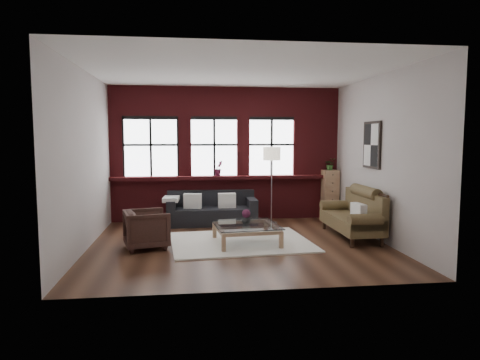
{
  "coord_description": "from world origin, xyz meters",
  "views": [
    {
      "loc": [
        -0.94,
        -7.86,
        2.0
      ],
      "look_at": [
        0.1,
        0.6,
        1.15
      ],
      "focal_mm": 32.0,
      "sensor_mm": 36.0,
      "label": 1
    }
  ],
  "objects": [
    {
      "name": "window_right",
      "position": [
        1.1,
        2.45,
        1.75
      ],
      "size": [
        1.38,
        0.1,
        1.5
      ],
      "primitive_type": null,
      "color": "black",
      "rests_on": "brick_backwall"
    },
    {
      "name": "drawer_chest",
      "position": [
        2.53,
        2.24,
        0.6
      ],
      "size": [
        0.37,
        0.37,
        1.2
      ],
      "primitive_type": "cube",
      "color": "#A47C59",
      "rests_on": "floor"
    },
    {
      "name": "wall_front",
      "position": [
        0.0,
        -2.5,
        1.6
      ],
      "size": [
        5.5,
        0.0,
        5.5
      ],
      "primitive_type": "plane",
      "rotation": [
        -1.57,
        0.0,
        0.0
      ],
      "color": "#B9B1AC",
      "rests_on": "ground"
    },
    {
      "name": "window_left",
      "position": [
        -1.8,
        2.45,
        1.75
      ],
      "size": [
        1.38,
        0.1,
        1.5
      ],
      "primitive_type": null,
      "color": "black",
      "rests_on": "brick_backwall"
    },
    {
      "name": "pillow_a",
      "position": [
        -0.84,
        1.8,
        0.56
      ],
      "size": [
        0.42,
        0.21,
        0.34
      ],
      "primitive_type": "cube",
      "rotation": [
        0.0,
        0.0,
        -0.18
      ],
      "color": "white",
      "rests_on": "dark_sofa"
    },
    {
      "name": "potted_plant_top",
      "position": [
        2.53,
        2.24,
        1.35
      ],
      "size": [
        0.29,
        0.26,
        0.29
      ],
      "primitive_type": "imported",
      "rotation": [
        0.0,
        0.0,
        -0.13
      ],
      "color": "#2D5923",
      "rests_on": "drawer_chest"
    },
    {
      "name": "coffee_table",
      "position": [
        0.14,
        -0.05,
        0.19
      ],
      "size": [
        1.26,
        1.26,
        0.39
      ],
      "primitive_type": null,
      "rotation": [
        0.0,
        0.0,
        0.09
      ],
      "color": "#A47C59",
      "rests_on": "shag_rug"
    },
    {
      "name": "flowers",
      "position": [
        0.14,
        -0.05,
        0.58
      ],
      "size": [
        0.16,
        0.16,
        0.16
      ],
      "primitive_type": "sphere",
      "color": "#541C39",
      "rests_on": "vase"
    },
    {
      "name": "dark_sofa",
      "position": [
        -0.4,
        1.9,
        0.37
      ],
      "size": [
        2.05,
        0.83,
        0.74
      ],
      "primitive_type": null,
      "color": "black",
      "rests_on": "floor"
    },
    {
      "name": "armchair",
      "position": [
        -1.69,
        -0.12,
        0.35
      ],
      "size": [
        0.92,
        0.91,
        0.7
      ],
      "primitive_type": "imported",
      "rotation": [
        0.0,
        0.0,
        1.81
      ],
      "color": "#301D18",
      "rests_on": "floor"
    },
    {
      "name": "pillow_b",
      "position": [
        -0.06,
        1.8,
        0.56
      ],
      "size": [
        0.41,
        0.16,
        0.34
      ],
      "primitive_type": "cube",
      "rotation": [
        0.0,
        0.0,
        0.06
      ],
      "color": "white",
      "rests_on": "dark_sofa"
    },
    {
      "name": "floor_lamp",
      "position": [
        1.0,
        1.87,
        0.96
      ],
      "size": [
        0.4,
        0.4,
        1.93
      ],
      "primitive_type": null,
      "color": "#A5A5A8",
      "rests_on": "floor"
    },
    {
      "name": "vintage_settee",
      "position": [
        2.3,
        0.25,
        0.5
      ],
      "size": [
        0.83,
        1.86,
        0.99
      ],
      "primitive_type": null,
      "color": "brown",
      "rests_on": "floor"
    },
    {
      "name": "vase",
      "position": [
        0.14,
        -0.05,
        0.46
      ],
      "size": [
        0.21,
        0.21,
        0.17
      ],
      "primitive_type": "imported",
      "rotation": [
        0.0,
        0.0,
        -0.39
      ],
      "color": "#B2B2B2",
      "rests_on": "coffee_table"
    },
    {
      "name": "brick_backwall",
      "position": [
        0.0,
        2.44,
        1.6
      ],
      "size": [
        5.5,
        0.12,
        3.2
      ],
      "primitive_type": null,
      "color": "maroon",
      "rests_on": "floor"
    },
    {
      "name": "ceiling",
      "position": [
        0.0,
        0.0,
        3.2
      ],
      "size": [
        5.5,
        5.5,
        0.0
      ],
      "primitive_type": "plane",
      "rotation": [
        3.14,
        0.0,
        0.0
      ],
      "color": "white",
      "rests_on": "ground"
    },
    {
      "name": "wall_left",
      "position": [
        -2.75,
        0.0,
        1.6
      ],
      "size": [
        0.0,
        5.0,
        5.0
      ],
      "primitive_type": "plane",
      "rotation": [
        1.57,
        0.0,
        1.57
      ],
      "color": "#B9B1AC",
      "rests_on": "ground"
    },
    {
      "name": "sill_ledge",
      "position": [
        0.0,
        2.35,
        1.04
      ],
      "size": [
        5.5,
        0.3,
        0.08
      ],
      "primitive_type": "cube",
      "color": "maroon",
      "rests_on": "brick_backwall"
    },
    {
      "name": "wall_back",
      "position": [
        0.0,
        2.5,
        1.6
      ],
      "size": [
        5.5,
        0.0,
        5.5
      ],
      "primitive_type": "plane",
      "rotation": [
        1.57,
        0.0,
        0.0
      ],
      "color": "#B9B1AC",
      "rests_on": "ground"
    },
    {
      "name": "sill_plant",
      "position": [
        -0.2,
        2.32,
        1.26
      ],
      "size": [
        0.25,
        0.23,
        0.37
      ],
      "primitive_type": "imported",
      "rotation": [
        0.0,
        0.0,
        0.43
      ],
      "color": "#541C39",
      "rests_on": "sill_ledge"
    },
    {
      "name": "wall_poster",
      "position": [
        2.72,
        0.3,
        1.85
      ],
      "size": [
        0.05,
        0.74,
        0.94
      ],
      "primitive_type": null,
      "color": "black",
      "rests_on": "wall_right"
    },
    {
      "name": "window_mid",
      "position": [
        -0.3,
        2.45,
        1.75
      ],
      "size": [
        1.38,
        0.1,
        1.5
      ],
      "primitive_type": null,
      "color": "black",
      "rests_on": "brick_backwall"
    },
    {
      "name": "shag_rug",
      "position": [
        0.05,
        0.09,
        0.01
      ],
      "size": [
        2.75,
        2.24,
        0.03
      ],
      "primitive_type": "cube",
      "rotation": [
        0.0,
        0.0,
        0.08
      ],
      "color": "white",
      "rests_on": "floor"
    },
    {
      "name": "floor",
      "position": [
        0.0,
        0.0,
        0.0
      ],
      "size": [
        5.5,
        5.5,
        0.0
      ],
      "primitive_type": "plane",
      "color": "#3A2115",
      "rests_on": "ground"
    },
    {
      "name": "pillow_settee",
      "position": [
        2.22,
        -0.31,
        0.6
      ],
      "size": [
        0.18,
        0.39,
        0.34
      ],
      "primitive_type": "cube",
      "rotation": [
        0.0,
        0.0,
        0.11
      ],
      "color": "white",
      "rests_on": "vintage_settee"
    },
    {
      "name": "wall_right",
      "position": [
        2.75,
        0.0,
        1.6
      ],
      "size": [
        0.0,
        5.0,
        5.0
      ],
      "primitive_type": "plane",
      "rotation": [
        1.57,
        0.0,
        -1.57
      ],
      "color": "#B9B1AC",
      "rests_on": "ground"
    }
  ]
}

